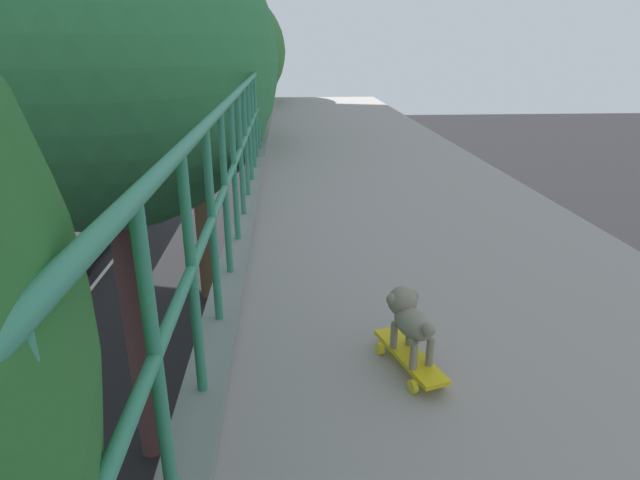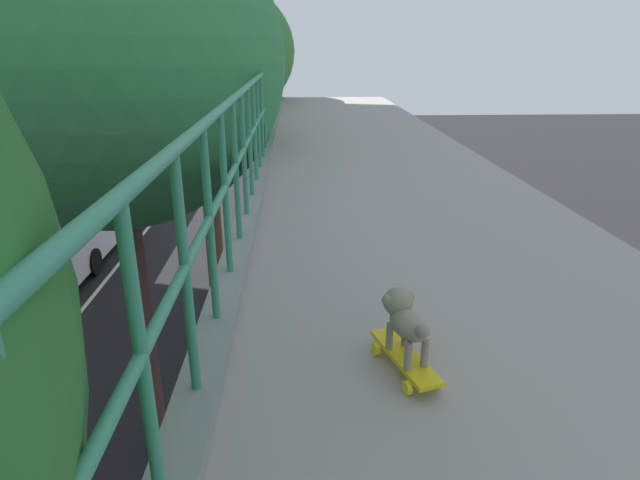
{
  "view_description": "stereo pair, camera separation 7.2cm",
  "coord_description": "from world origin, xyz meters",
  "views": [
    {
      "loc": [
        0.15,
        -1.65,
        7.75
      ],
      "look_at": [
        0.37,
        1.69,
        6.49
      ],
      "focal_mm": 29.25,
      "sensor_mm": 36.0,
      "label": 1
    },
    {
      "loc": [
        0.22,
        -1.66,
        7.75
      ],
      "look_at": [
        0.37,
        1.69,
        6.49
      ],
      "focal_mm": 29.25,
      "sensor_mm": 36.0,
      "label": 2
    }
  ],
  "objects": [
    {
      "name": "green_railing",
      "position": [
        -0.25,
        0.0,
        6.53
      ],
      "size": [
        0.2,
        28.53,
        1.18
      ],
      "color": "gray",
      "rests_on": "overpass_deck"
    },
    {
      "name": "toy_skateboard",
      "position": [
        0.73,
        0.53,
        6.3
      ],
      "size": [
        0.28,
        0.55,
        0.09
      ],
      "color": "yellow",
      "rests_on": "overpass_deck"
    },
    {
      "name": "roadside_tree_mid",
      "position": [
        -2.71,
        6.98,
        7.48
      ],
      "size": [
        5.53,
        5.53,
        10.12
      ],
      "color": "#4C3130",
      "rests_on": "ground"
    },
    {
      "name": "small_dog",
      "position": [
        0.72,
        0.55,
        6.52
      ],
      "size": [
        0.22,
        0.37,
        0.32
      ],
      "color": "gray",
      "rests_on": "toy_skateboard"
    },
    {
      "name": "city_bus",
      "position": [
        -8.26,
        18.97,
        1.76
      ],
      "size": [
        2.54,
        11.41,
        3.09
      ],
      "color": "white",
      "rests_on": "ground"
    },
    {
      "name": "overpass_deck",
      "position": [
        1.3,
        -0.0,
        6.03
      ],
      "size": [
        3.21,
        30.03,
        0.39
      ],
      "color": "gray",
      "rests_on": "bridge_pier"
    },
    {
      "name": "roadside_tree_far",
      "position": [
        -2.48,
        14.02,
        7.52
      ],
      "size": [
        5.34,
        5.34,
        9.65
      ],
      "color": "brown",
      "rests_on": "ground"
    }
  ]
}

